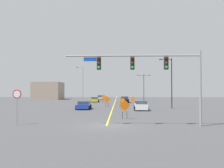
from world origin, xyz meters
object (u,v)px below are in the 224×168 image
(car_silver_near, at_px, (100,98))
(construction_sign_right_shoulder, at_px, (123,102))
(construction_sign_median_near, at_px, (107,100))
(traffic_signal_assembly, at_px, (150,68))
(street_lamp_mid_left, at_px, (144,85))
(street_lamp_far_right, at_px, (171,81))
(street_lamp_near_left, at_px, (82,82))
(stop_sign, at_px, (17,100))
(construction_sign_left_shoulder, at_px, (104,98))
(car_white_distant, at_px, (141,106))
(car_black_mid, at_px, (125,100))
(construction_sign_median_far, at_px, (125,106))
(car_yellow_passing, at_px, (95,100))
(car_blue_far, at_px, (84,105))
(construction_sign_right_lane, at_px, (133,99))

(car_silver_near, bearing_deg, construction_sign_right_shoulder, -79.66)
(construction_sign_right_shoulder, bearing_deg, construction_sign_median_near, 123.31)
(traffic_signal_assembly, relative_size, construction_sign_median_near, 5.85)
(street_lamp_mid_left, relative_size, construction_sign_median_near, 3.91)
(street_lamp_mid_left, bearing_deg, construction_sign_median_near, -108.84)
(street_lamp_mid_left, height_order, street_lamp_far_right, street_lamp_far_right)
(street_lamp_far_right, relative_size, construction_sign_median_near, 4.19)
(street_lamp_far_right, xyz_separation_m, street_lamp_near_left, (-18.37, 24.68, 0.56))
(stop_sign, distance_m, construction_sign_left_shoulder, 36.64)
(construction_sign_left_shoulder, height_order, car_white_distant, construction_sign_left_shoulder)
(construction_sign_median_near, bearing_deg, car_black_mid, 75.83)
(street_lamp_mid_left, xyz_separation_m, car_black_mid, (-6.07, -14.16, -3.89))
(traffic_signal_assembly, bearing_deg, car_white_distant, 87.60)
(construction_sign_left_shoulder, xyz_separation_m, car_black_mid, (4.97, -0.06, -0.53))
(stop_sign, distance_m, construction_sign_median_near, 23.26)
(construction_sign_median_far, relative_size, car_white_distant, 0.47)
(street_lamp_near_left, distance_m, construction_sign_left_shoulder, 10.11)
(construction_sign_median_near, height_order, construction_sign_right_shoulder, construction_sign_median_near)
(car_yellow_passing, relative_size, car_silver_near, 1.10)
(construction_sign_median_near, relative_size, car_white_distant, 0.45)
(car_blue_far, bearing_deg, construction_sign_median_near, 57.92)
(car_black_mid, bearing_deg, street_lamp_far_right, -68.31)
(construction_sign_median_far, xyz_separation_m, construction_sign_right_lane, (2.38, 25.31, -0.26))
(construction_sign_left_shoulder, bearing_deg, construction_sign_median_far, -82.49)
(construction_sign_right_lane, xyz_separation_m, car_silver_near, (-8.79, 23.59, -0.39))
(car_white_distant, distance_m, car_silver_near, 39.08)
(street_lamp_far_right, relative_size, car_white_distant, 1.89)
(street_lamp_near_left, height_order, car_white_distant, street_lamp_near_left)
(construction_sign_right_lane, height_order, construction_sign_left_shoulder, construction_sign_left_shoulder)
(construction_sign_median_far, distance_m, car_yellow_passing, 35.31)
(construction_sign_median_near, xyz_separation_m, car_white_distant, (5.44, -6.94, -0.56))
(car_blue_far, height_order, car_white_distant, car_white_distant)
(construction_sign_left_shoulder, bearing_deg, street_lamp_mid_left, 51.94)
(car_yellow_passing, bearing_deg, street_lamp_near_left, 133.23)
(traffic_signal_assembly, distance_m, car_yellow_passing, 40.45)
(construction_sign_median_near, relative_size, construction_sign_right_shoulder, 1.10)
(car_yellow_passing, bearing_deg, construction_sign_median_far, -79.01)
(car_yellow_passing, distance_m, car_blue_far, 22.23)
(street_lamp_far_right, bearing_deg, construction_sign_median_far, -119.23)
(street_lamp_mid_left, bearing_deg, construction_sign_right_shoulder, -101.93)
(street_lamp_near_left, bearing_deg, construction_sign_left_shoulder, -47.30)
(construction_sign_median_far, xyz_separation_m, construction_sign_right_shoulder, (0.02, 13.65, -0.18))
(construction_sign_right_lane, relative_size, car_white_distant, 0.38)
(car_blue_far, relative_size, car_black_mid, 1.01)
(traffic_signal_assembly, bearing_deg, street_lamp_near_left, 106.20)
(construction_sign_median_far, relative_size, car_yellow_passing, 0.46)
(stop_sign, distance_m, car_white_distant, 19.56)
(street_lamp_mid_left, xyz_separation_m, car_silver_near, (-13.25, 2.97, -3.94))
(construction_sign_median_near, relative_size, car_silver_near, 0.49)
(construction_sign_median_near, height_order, car_silver_near, construction_sign_median_near)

